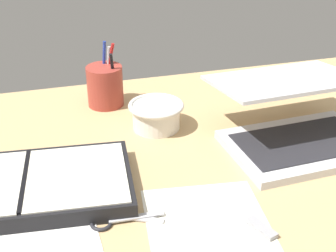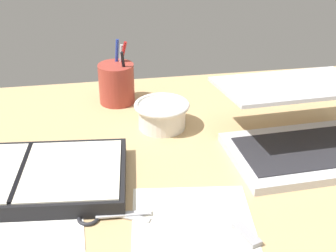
{
  "view_description": "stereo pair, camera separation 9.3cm",
  "coord_description": "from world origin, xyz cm",
  "px_view_note": "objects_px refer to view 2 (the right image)",
  "views": [
    {
      "loc": [
        -27.92,
        -76.39,
        55.2
      ],
      "look_at": [
        -4.25,
        6.45,
        9.0
      ],
      "focal_mm": 50.0,
      "sensor_mm": 36.0,
      "label": 1
    },
    {
      "loc": [
        -18.81,
        -78.47,
        55.2
      ],
      "look_at": [
        -4.25,
        6.45,
        9.0
      ],
      "focal_mm": 50.0,
      "sensor_mm": 36.0,
      "label": 2
    }
  ],
  "objects_px": {
    "pen_cup": "(117,83)",
    "planner": "(22,178)",
    "laptop": "(301,129)",
    "bowl": "(162,114)",
    "scissors": "(98,214)"
  },
  "relations": [
    {
      "from": "planner",
      "to": "laptop",
      "type": "bearing_deg",
      "value": 9.77
    },
    {
      "from": "laptop",
      "to": "pen_cup",
      "type": "bearing_deg",
      "value": 137.27
    },
    {
      "from": "laptop",
      "to": "scissors",
      "type": "bearing_deg",
      "value": -163.46
    },
    {
      "from": "bowl",
      "to": "planner",
      "type": "distance_m",
      "value": 0.36
    },
    {
      "from": "bowl",
      "to": "planner",
      "type": "relative_size",
      "value": 0.31
    },
    {
      "from": "bowl",
      "to": "scissors",
      "type": "relative_size",
      "value": 1.01
    },
    {
      "from": "laptop",
      "to": "planner",
      "type": "relative_size",
      "value": 0.81
    },
    {
      "from": "laptop",
      "to": "pen_cup",
      "type": "height_order",
      "value": "pen_cup"
    },
    {
      "from": "planner",
      "to": "pen_cup",
      "type": "bearing_deg",
      "value": 65.15
    },
    {
      "from": "pen_cup",
      "to": "scissors",
      "type": "xyz_separation_m",
      "value": [
        -0.07,
        -0.47,
        -0.05
      ]
    },
    {
      "from": "scissors",
      "to": "bowl",
      "type": "bearing_deg",
      "value": 76.49
    },
    {
      "from": "bowl",
      "to": "pen_cup",
      "type": "distance_m",
      "value": 0.19
    },
    {
      "from": "bowl",
      "to": "scissors",
      "type": "bearing_deg",
      "value": -117.93
    },
    {
      "from": "bowl",
      "to": "planner",
      "type": "bearing_deg",
      "value": -147.48
    },
    {
      "from": "pen_cup",
      "to": "planner",
      "type": "relative_size",
      "value": 0.39
    }
  ]
}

